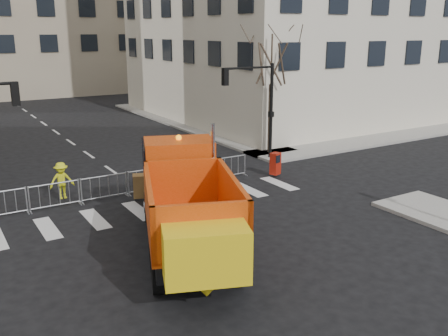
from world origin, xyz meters
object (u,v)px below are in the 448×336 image
worker (62,181)px  newspaper_box (275,164)px  cop_b (156,177)px  plow_truck (187,201)px  cop_a (179,186)px  cop_c (173,183)px

worker → newspaper_box: (10.03, -1.74, -0.25)m
cop_b → plow_truck: bearing=76.1°
worker → cop_a: bearing=-41.7°
cop_a → cop_c: size_ratio=1.11×
cop_c → newspaper_box: (5.97, 0.69, -0.14)m
cop_b → cop_c: cop_b is taller
plow_truck → worker: plow_truck is taller
cop_a → worker: (-3.89, 3.32, 0.01)m
plow_truck → worker: (-2.26, 7.25, -0.84)m
plow_truck → cop_b: size_ratio=5.94×
plow_truck → worker: bearing=37.9°
plow_truck → newspaper_box: (7.77, 5.52, -1.08)m
plow_truck → newspaper_box: size_ratio=9.68×
cop_c → newspaper_box: bearing=152.2°
cop_c → cop_b: bearing=-106.0°
cop_a → cop_b: bearing=-98.8°
worker → newspaper_box: bearing=-11.0°
plow_truck → newspaper_box: bearing=-34.0°
plow_truck → cop_a: bearing=-1.9°
newspaper_box → cop_c: bearing=168.3°
plow_truck → cop_a: size_ratio=5.67×
cop_c → worker: bearing=-65.2°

